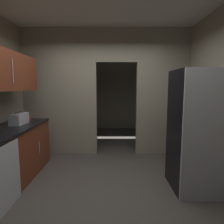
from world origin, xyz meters
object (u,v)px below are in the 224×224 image
at_px(refrigerator, 200,131).
at_px(book_stack, 28,119).
at_px(dishwasher, 9,176).
at_px(boombox, 19,119).

xyz_separation_m(refrigerator, book_stack, (-2.94, 0.90, 0.04)).
bearing_deg(refrigerator, dishwasher, -169.41).
bearing_deg(boombox, dishwasher, -72.93).
relative_size(dishwasher, book_stack, 5.81).
height_order(refrigerator, boombox, refrigerator).
xyz_separation_m(dishwasher, boombox, (-0.31, 1.00, 0.57)).
relative_size(refrigerator, dishwasher, 2.14).
distance_m(dishwasher, boombox, 1.20).
distance_m(refrigerator, book_stack, 3.08).
bearing_deg(book_stack, dishwasher, -76.58).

